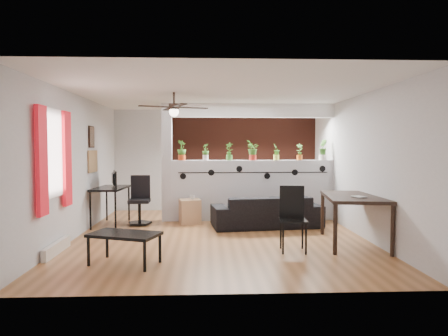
% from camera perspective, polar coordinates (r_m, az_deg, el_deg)
% --- Properties ---
extents(room_shell, '(6.30, 7.10, 2.90)m').
position_cam_1_polar(room_shell, '(7.37, -0.71, 0.35)').
color(room_shell, brown).
rests_on(room_shell, ground).
extents(partition_wall, '(3.60, 0.18, 1.35)m').
position_cam_1_polar(partition_wall, '(8.97, 4.12, -3.18)').
color(partition_wall, '#BCBCC1').
rests_on(partition_wall, ground).
extents(ceiling_header, '(3.60, 0.18, 0.30)m').
position_cam_1_polar(ceiling_header, '(8.96, 4.16, 8.18)').
color(ceiling_header, white).
rests_on(ceiling_header, room_shell).
extents(pier_column, '(0.22, 0.20, 2.60)m').
position_cam_1_polar(pier_column, '(8.91, -8.16, 0.78)').
color(pier_column, '#BCBCC1').
rests_on(pier_column, ground).
extents(brick_panel, '(3.90, 0.05, 2.60)m').
position_cam_1_polar(brick_panel, '(10.39, 3.21, 1.12)').
color(brick_panel, '#9F422E').
rests_on(brick_panel, ground).
extents(vine_decal, '(3.31, 0.01, 0.30)m').
position_cam_1_polar(vine_decal, '(8.84, 4.20, -0.64)').
color(vine_decal, black).
rests_on(vine_decal, partition_wall).
extents(window_assembly, '(0.09, 1.30, 1.55)m').
position_cam_1_polar(window_assembly, '(6.59, -23.19, 1.61)').
color(window_assembly, white).
rests_on(window_assembly, room_shell).
extents(baseboard_heater, '(0.08, 1.00, 0.18)m').
position_cam_1_polar(baseboard_heater, '(6.76, -22.80, -10.49)').
color(baseboard_heater, silver).
rests_on(baseboard_heater, ground).
extents(corkboard, '(0.03, 0.60, 0.45)m').
position_cam_1_polar(corkboard, '(8.64, -18.24, 0.92)').
color(corkboard, '#9D764C').
rests_on(corkboard, room_shell).
extents(framed_art, '(0.03, 0.34, 0.44)m').
position_cam_1_polar(framed_art, '(8.59, -18.40, 4.24)').
color(framed_art, '#8C7259').
rests_on(framed_art, room_shell).
extents(ceiling_fan, '(1.19, 1.19, 0.43)m').
position_cam_1_polar(ceiling_fan, '(7.12, -7.16, 8.41)').
color(ceiling_fan, black).
rests_on(ceiling_fan, room_shell).
extents(potted_plant_0, '(0.29, 0.28, 0.44)m').
position_cam_1_polar(potted_plant_0, '(8.88, -6.05, 2.62)').
color(potted_plant_0, '#CE4218').
rests_on(potted_plant_0, partition_wall).
extents(potted_plant_1, '(0.20, 0.22, 0.36)m').
position_cam_1_polar(potted_plant_1, '(8.86, -2.65, 2.38)').
color(potted_plant_1, white).
rests_on(potted_plant_1, partition_wall).
extents(potted_plant_2, '(0.23, 0.20, 0.40)m').
position_cam_1_polar(potted_plant_2, '(8.88, 0.76, 2.50)').
color(potted_plant_2, '#3C802E').
rests_on(potted_plant_2, partition_wall).
extents(potted_plant_3, '(0.21, 0.25, 0.44)m').
position_cam_1_polar(potted_plant_3, '(8.92, 4.14, 2.63)').
color(potted_plant_3, red).
rests_on(potted_plant_3, partition_wall).
extents(potted_plant_4, '(0.23, 0.23, 0.37)m').
position_cam_1_polar(potted_plant_4, '(9.00, 7.48, 2.40)').
color(potted_plant_4, '#E8EC53').
rests_on(potted_plant_4, partition_wall).
extents(potted_plant_5, '(0.19, 0.15, 0.37)m').
position_cam_1_polar(potted_plant_5, '(9.10, 10.75, 2.37)').
color(potted_plant_5, '#D15E18').
rests_on(potted_plant_5, partition_wall).
extents(potted_plant_6, '(0.22, 0.26, 0.47)m').
position_cam_1_polar(potted_plant_6, '(9.24, 13.93, 2.63)').
color(potted_plant_6, white).
rests_on(potted_plant_6, partition_wall).
extents(sofa, '(2.20, 1.08, 0.62)m').
position_cam_1_polar(sofa, '(8.31, 6.07, -6.24)').
color(sofa, black).
rests_on(sofa, ground).
extents(cube_shelf, '(0.50, 0.47, 0.52)m').
position_cam_1_polar(cube_shelf, '(8.64, -4.89, -6.20)').
color(cube_shelf, tan).
rests_on(cube_shelf, ground).
extents(cup, '(0.14, 0.14, 0.09)m').
position_cam_1_polar(cup, '(8.60, -4.57, -4.18)').
color(cup, gray).
rests_on(cup, cube_shelf).
extents(computer_desk, '(0.65, 1.14, 0.80)m').
position_cam_1_polar(computer_desk, '(8.72, -15.90, -3.15)').
color(computer_desk, black).
rests_on(computer_desk, ground).
extents(monitor, '(0.33, 0.15, 0.18)m').
position_cam_1_polar(monitor, '(8.85, -15.69, -1.96)').
color(monitor, black).
rests_on(monitor, computer_desk).
extents(office_chair, '(0.53, 0.53, 1.02)m').
position_cam_1_polar(office_chair, '(8.68, -11.94, -4.96)').
color(office_chair, black).
rests_on(office_chair, ground).
extents(dining_table, '(1.14, 1.64, 0.83)m').
position_cam_1_polar(dining_table, '(7.08, 18.08, -4.45)').
color(dining_table, black).
rests_on(dining_table, ground).
extents(book, '(0.22, 0.25, 0.02)m').
position_cam_1_polar(book, '(6.75, 18.19, -3.96)').
color(book, gray).
rests_on(book, dining_table).
extents(folding_chair, '(0.45, 0.45, 1.02)m').
position_cam_1_polar(folding_chair, '(6.47, 9.75, -6.27)').
color(folding_chair, black).
rests_on(folding_chair, ground).
extents(coffee_table, '(1.07, 0.81, 0.44)m').
position_cam_1_polar(coffee_table, '(5.82, -14.02, -9.45)').
color(coffee_table, black).
rests_on(coffee_table, ground).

